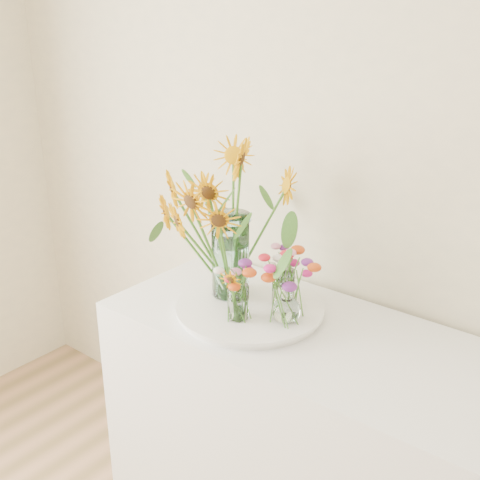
{
  "coord_description": "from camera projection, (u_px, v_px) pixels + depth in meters",
  "views": [
    {
      "loc": [
        0.73,
        0.49,
        1.86
      ],
      "look_at": [
        -0.38,
        1.88,
        1.17
      ],
      "focal_mm": 45.0,
      "sensor_mm": 36.0,
      "label": 1
    }
  ],
  "objects": [
    {
      "name": "counter",
      "position": [
        308.0,
        448.0,
        2.05
      ],
      "size": [
        1.4,
        0.6,
        0.9
      ],
      "primitive_type": "cube",
      "color": "white",
      "rests_on": "ground_plane"
    },
    {
      "name": "tray",
      "position": [
        250.0,
        310.0,
        2.0
      ],
      "size": [
        0.47,
        0.47,
        0.02
      ],
      "primitive_type": "cylinder",
      "color": "white",
      "rests_on": "counter"
    },
    {
      "name": "mason_jar",
      "position": [
        230.0,
        255.0,
        2.03
      ],
      "size": [
        0.14,
        0.14,
        0.3
      ],
      "primitive_type": "cylinder",
      "rotation": [
        0.0,
        0.0,
        0.09
      ],
      "color": "#B7ECEE",
      "rests_on": "tray"
    },
    {
      "name": "sunflower_bouquet",
      "position": [
        230.0,
        222.0,
        1.98
      ],
      "size": [
        0.79,
        0.79,
        0.54
      ],
      "primitive_type": null,
      "rotation": [
        0.0,
        0.0,
        0.09
      ],
      "color": "#E19804",
      "rests_on": "tray"
    },
    {
      "name": "small_vase_a",
      "position": [
        238.0,
        303.0,
        1.9
      ],
      "size": [
        0.09,
        0.09,
        0.12
      ],
      "primitive_type": "cylinder",
      "rotation": [
        0.0,
        0.0,
        -0.43
      ],
      "color": "white",
      "rests_on": "tray"
    },
    {
      "name": "wildflower_posy_a",
      "position": [
        238.0,
        290.0,
        1.88
      ],
      "size": [
        0.17,
        0.17,
        0.21
      ],
      "primitive_type": null,
      "color": "#C84511",
      "rests_on": "tray"
    },
    {
      "name": "small_vase_b",
      "position": [
        287.0,
        302.0,
        1.88
      ],
      "size": [
        0.12,
        0.12,
        0.13
      ],
      "primitive_type": null,
      "rotation": [
        0.0,
        0.0,
        -0.34
      ],
      "color": "white",
      "rests_on": "tray"
    },
    {
      "name": "wildflower_posy_b",
      "position": [
        287.0,
        289.0,
        1.87
      ],
      "size": [
        0.23,
        0.23,
        0.22
      ],
      "primitive_type": null,
      "color": "#C84511",
      "rests_on": "tray"
    },
    {
      "name": "small_vase_c",
      "position": [
        283.0,
        288.0,
        1.98
      ],
      "size": [
        0.09,
        0.09,
        0.13
      ],
      "primitive_type": "cylinder",
      "rotation": [
        0.0,
        0.0,
        -0.3
      ],
      "color": "white",
      "rests_on": "tray"
    },
    {
      "name": "wildflower_posy_c",
      "position": [
        284.0,
        276.0,
        1.97
      ],
      "size": [
        0.17,
        0.17,
        0.22
      ],
      "primitive_type": null,
      "color": "#C84511",
      "rests_on": "tray"
    }
  ]
}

